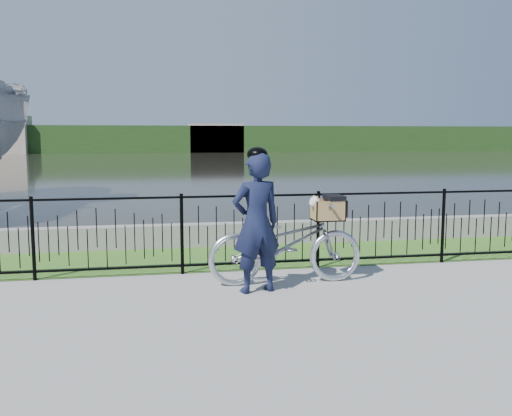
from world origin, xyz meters
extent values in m
plane|color=gray|center=(0.00, 0.00, 0.00)|extent=(120.00, 120.00, 0.00)
cube|color=#3E6E22|center=(0.00, 2.60, 0.00)|extent=(60.00, 2.00, 0.01)
plane|color=black|center=(0.00, 33.00, 0.00)|extent=(120.00, 120.00, 0.00)
cube|color=gray|center=(0.00, 3.60, 0.20)|extent=(60.00, 0.30, 0.40)
cube|color=#24441A|center=(0.00, 60.00, 1.50)|extent=(120.00, 6.00, 3.00)
cube|color=#A79886|center=(6.00, 58.50, 1.60)|extent=(6.00, 3.00, 3.20)
imported|color=#B4B9C1|center=(0.32, 0.83, 0.54)|extent=(2.06, 0.72, 1.08)
cube|color=black|center=(0.90, 0.83, 0.84)|extent=(0.38, 0.18, 0.02)
cube|color=olive|center=(0.90, 0.83, 0.84)|extent=(0.40, 0.33, 0.01)
cube|color=olive|center=(0.90, 0.99, 0.97)|extent=(0.40, 0.01, 0.27)
cube|color=olive|center=(0.90, 0.67, 0.97)|extent=(0.40, 0.01, 0.27)
cube|color=olive|center=(1.09, 0.83, 0.97)|extent=(0.02, 0.33, 0.27)
cube|color=olive|center=(0.70, 0.83, 0.97)|extent=(0.01, 0.33, 0.27)
cube|color=black|center=(0.99, 0.83, 1.14)|extent=(0.22, 0.35, 0.06)
cube|color=black|center=(1.11, 0.83, 1.00)|extent=(0.02, 0.35, 0.22)
ellipsoid|color=silver|center=(0.88, 0.83, 0.97)|extent=(0.31, 0.22, 0.20)
sphere|color=silver|center=(0.71, 0.81, 1.09)|extent=(0.15, 0.15, 0.15)
sphere|color=silver|center=(0.66, 0.79, 1.06)|extent=(0.07, 0.07, 0.07)
sphere|color=black|center=(0.64, 0.78, 1.05)|extent=(0.02, 0.02, 0.02)
cone|color=olive|center=(0.71, 0.87, 1.15)|extent=(0.06, 0.08, 0.08)
cone|color=olive|center=(0.73, 0.77, 1.15)|extent=(0.06, 0.08, 0.08)
imported|color=black|center=(-0.14, 0.50, 0.87)|extent=(0.72, 0.56, 1.75)
ellipsoid|color=black|center=(-0.14, 0.50, 1.73)|extent=(0.26, 0.29, 0.18)
camera|label=1|loc=(-1.42, -6.40, 1.97)|focal=40.00mm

